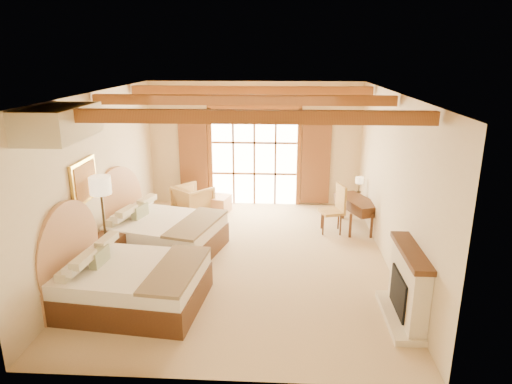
# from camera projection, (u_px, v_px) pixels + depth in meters

# --- Properties ---
(floor) EXTENTS (7.00, 7.00, 0.00)m
(floor) POSITION_uv_depth(u_px,v_px,m) (244.00, 258.00, 8.98)
(floor) COLOR #D1AF88
(floor) RESTS_ON ground
(wall_back) EXTENTS (5.50, 0.00, 5.50)m
(wall_back) POSITION_uv_depth(u_px,v_px,m) (254.00, 144.00, 11.85)
(wall_back) COLOR beige
(wall_back) RESTS_ON ground
(wall_left) EXTENTS (0.00, 7.00, 7.00)m
(wall_left) POSITION_uv_depth(u_px,v_px,m) (99.00, 178.00, 8.66)
(wall_left) COLOR beige
(wall_left) RESTS_ON ground
(wall_right) EXTENTS (0.00, 7.00, 7.00)m
(wall_right) POSITION_uv_depth(u_px,v_px,m) (393.00, 183.00, 8.37)
(wall_right) COLOR beige
(wall_right) RESTS_ON ground
(ceiling) EXTENTS (7.00, 7.00, 0.00)m
(ceiling) POSITION_uv_depth(u_px,v_px,m) (243.00, 93.00, 8.04)
(ceiling) COLOR #AA7130
(ceiling) RESTS_ON ground
(ceiling_beams) EXTENTS (5.39, 4.60, 0.18)m
(ceiling_beams) POSITION_uv_depth(u_px,v_px,m) (243.00, 100.00, 8.08)
(ceiling_beams) COLOR brown
(ceiling_beams) RESTS_ON ceiling
(french_doors) EXTENTS (3.95, 0.08, 2.60)m
(french_doors) POSITION_uv_depth(u_px,v_px,m) (254.00, 158.00, 11.90)
(french_doors) COLOR white
(french_doors) RESTS_ON ground
(fireplace) EXTENTS (0.46, 1.40, 1.16)m
(fireplace) POSITION_uv_depth(u_px,v_px,m) (407.00, 289.00, 6.78)
(fireplace) COLOR beige
(fireplace) RESTS_ON ground
(painting) EXTENTS (0.06, 0.95, 0.75)m
(painting) POSITION_uv_depth(u_px,v_px,m) (84.00, 181.00, 7.90)
(painting) COLOR gold
(painting) RESTS_ON wall_left
(canopy_valance) EXTENTS (0.70, 1.40, 0.45)m
(canopy_valance) POSITION_uv_depth(u_px,v_px,m) (59.00, 123.00, 6.34)
(canopy_valance) COLOR beige
(canopy_valance) RESTS_ON ceiling
(bed_near) EXTENTS (2.38, 1.89, 1.45)m
(bed_near) POSITION_uv_depth(u_px,v_px,m) (122.00, 279.00, 7.25)
(bed_near) COLOR #4F2E14
(bed_near) RESTS_ON floor
(bed_far) EXTENTS (2.60, 2.17, 1.46)m
(bed_far) POSITION_uv_depth(u_px,v_px,m) (155.00, 230.00, 9.24)
(bed_far) COLOR #4F2E14
(bed_far) RESTS_ON floor
(nightstand) EXTENTS (0.66, 0.66, 0.64)m
(nightstand) POSITION_uv_depth(u_px,v_px,m) (111.00, 250.00, 8.60)
(nightstand) COLOR #4F2E14
(nightstand) RESTS_ON floor
(floor_lamp) EXTENTS (0.38, 0.38, 1.79)m
(floor_lamp) POSITION_uv_depth(u_px,v_px,m) (101.00, 191.00, 8.11)
(floor_lamp) COLOR #332A1A
(floor_lamp) RESTS_ON floor
(armchair) EXTENTS (1.15, 1.15, 0.75)m
(armchair) POSITION_uv_depth(u_px,v_px,m) (193.00, 200.00, 11.31)
(armchair) COLOR #AB8448
(armchair) RESTS_ON floor
(ottoman) EXTENTS (0.71, 0.71, 0.42)m
(ottoman) POSITION_uv_depth(u_px,v_px,m) (217.00, 204.00, 11.53)
(ottoman) COLOR tan
(ottoman) RESTS_ON floor
(desk) EXTENTS (0.98, 1.39, 0.69)m
(desk) POSITION_uv_depth(u_px,v_px,m) (357.00, 212.00, 10.46)
(desk) COLOR #4F2E14
(desk) RESTS_ON floor
(desk_chair) EXTENTS (0.61, 0.60, 1.09)m
(desk_chair) POSITION_uv_depth(u_px,v_px,m) (332.00, 218.00, 10.22)
(desk_chair) COLOR #B59243
(desk_chair) RESTS_ON floor
(desk_lamp) EXTENTS (0.19, 0.19, 0.37)m
(desk_lamp) POSITION_uv_depth(u_px,v_px,m) (360.00, 181.00, 10.80)
(desk_lamp) COLOR #332A1A
(desk_lamp) RESTS_ON desk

